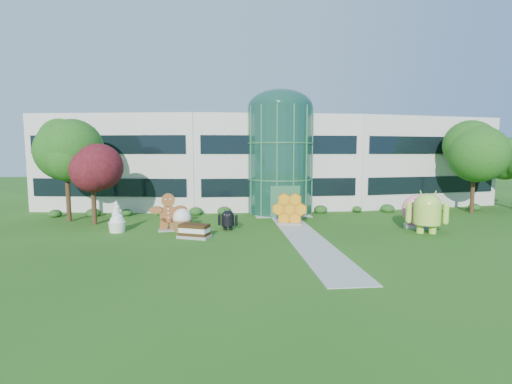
{
  "coord_description": "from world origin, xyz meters",
  "views": [
    {
      "loc": [
        -5.55,
        -22.45,
        5.6
      ],
      "look_at": [
        -2.82,
        6.0,
        2.6
      ],
      "focal_mm": 26.0,
      "sensor_mm": 36.0,
      "label": 1
    }
  ],
  "objects_px": {
    "android_green": "(427,210)",
    "gingerbread": "(168,212)",
    "android_black": "(228,219)",
    "donut": "(418,211)"
  },
  "relations": [
    {
      "from": "donut",
      "to": "gingerbread",
      "type": "xyz_separation_m",
      "value": [
        -18.56,
        0.7,
        0.08
      ]
    },
    {
      "from": "donut",
      "to": "gingerbread",
      "type": "relative_size",
      "value": 0.87
    },
    {
      "from": "gingerbread",
      "to": "donut",
      "type": "bearing_deg",
      "value": -9.21
    },
    {
      "from": "android_black",
      "to": "gingerbread",
      "type": "xyz_separation_m",
      "value": [
        -4.27,
        0.29,
        0.52
      ]
    },
    {
      "from": "android_green",
      "to": "gingerbread",
      "type": "bearing_deg",
      "value": -169.84
    },
    {
      "from": "android_green",
      "to": "android_black",
      "type": "distance_m",
      "value": 14.09
    },
    {
      "from": "android_green",
      "to": "gingerbread",
      "type": "distance_m",
      "value": 18.33
    },
    {
      "from": "android_green",
      "to": "gingerbread",
      "type": "height_order",
      "value": "android_green"
    },
    {
      "from": "android_black",
      "to": "gingerbread",
      "type": "bearing_deg",
      "value": -173.48
    },
    {
      "from": "android_black",
      "to": "donut",
      "type": "height_order",
      "value": "donut"
    }
  ]
}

